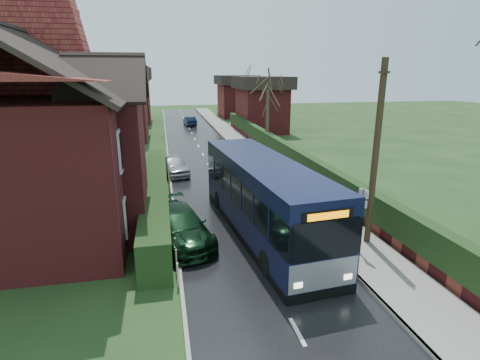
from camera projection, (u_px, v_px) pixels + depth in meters
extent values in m
plane|color=#2D4F22|center=(249.00, 241.00, 16.10)|extent=(140.00, 140.00, 0.00)
cube|color=black|center=(216.00, 179.00, 25.50)|extent=(6.00, 100.00, 0.02)
cube|color=slate|center=(276.00, 174.00, 26.31)|extent=(2.50, 100.00, 0.14)
cube|color=gray|center=(259.00, 175.00, 26.08)|extent=(0.12, 100.00, 0.14)
cube|color=gray|center=(170.00, 181.00, 24.89)|extent=(0.12, 100.00, 0.10)
cube|color=black|center=(156.00, 194.00, 19.81)|extent=(1.20, 16.00, 1.60)
cube|color=maroon|center=(297.00, 170.00, 26.55)|extent=(0.30, 50.00, 0.60)
cube|color=black|center=(297.00, 158.00, 26.30)|extent=(0.60, 50.00, 1.20)
cube|color=maroon|center=(46.00, 157.00, 18.20)|extent=(8.00, 14.00, 6.00)
cube|color=maroon|center=(114.00, 169.00, 16.07)|extent=(2.50, 4.00, 6.00)
cube|color=brown|center=(70.00, 30.00, 20.44)|extent=(0.90, 1.40, 2.20)
cube|color=silver|center=(127.00, 215.00, 14.68)|extent=(0.08, 1.20, 1.60)
cube|color=black|center=(127.00, 215.00, 14.69)|extent=(0.03, 0.95, 1.35)
cube|color=silver|center=(121.00, 150.00, 13.96)|extent=(0.08, 1.20, 1.60)
cube|color=black|center=(122.00, 150.00, 13.97)|extent=(0.03, 0.95, 1.35)
cube|color=silver|center=(133.00, 186.00, 18.45)|extent=(0.08, 1.20, 1.60)
cube|color=black|center=(134.00, 186.00, 18.45)|extent=(0.03, 0.95, 1.35)
cube|color=silver|center=(129.00, 133.00, 17.72)|extent=(0.08, 1.20, 1.60)
cube|color=black|center=(130.00, 133.00, 17.73)|extent=(0.03, 0.95, 1.35)
cube|color=silver|center=(138.00, 167.00, 22.21)|extent=(0.08, 1.20, 1.60)
cube|color=black|center=(138.00, 167.00, 22.21)|extent=(0.03, 0.95, 1.35)
cube|color=silver|center=(134.00, 123.00, 21.48)|extent=(0.08, 1.20, 1.60)
cube|color=black|center=(135.00, 123.00, 21.49)|extent=(0.03, 0.95, 1.35)
cube|color=silver|center=(140.00, 157.00, 24.56)|extent=(0.08, 1.20, 1.60)
cube|color=black|center=(140.00, 157.00, 24.56)|extent=(0.03, 0.95, 1.35)
cube|color=silver|center=(137.00, 118.00, 23.84)|extent=(0.08, 1.20, 1.60)
cube|color=black|center=(137.00, 118.00, 23.84)|extent=(0.03, 0.95, 1.35)
cube|color=black|center=(263.00, 213.00, 16.72)|extent=(3.50, 11.16, 1.14)
cube|color=black|center=(263.00, 189.00, 16.39)|extent=(3.52, 11.17, 1.20)
cube|color=black|center=(263.00, 168.00, 16.13)|extent=(3.50, 11.16, 0.66)
cube|color=black|center=(262.00, 229.00, 16.92)|extent=(3.50, 11.16, 0.35)
cube|color=gray|center=(323.00, 274.00, 11.73)|extent=(2.40, 0.34, 1.00)
cube|color=black|center=(326.00, 240.00, 11.37)|extent=(2.24, 0.29, 1.30)
cube|color=black|center=(328.00, 215.00, 11.14)|extent=(1.75, 0.24, 0.35)
cube|color=#FF8C00|center=(328.00, 216.00, 11.11)|extent=(1.37, 0.17, 0.22)
cube|color=black|center=(322.00, 293.00, 11.91)|extent=(2.45, 0.36, 0.30)
cube|color=#FFF2CC|center=(298.00, 285.00, 11.48)|extent=(0.28, 0.08, 0.18)
cube|color=#FFF2CC|center=(348.00, 277.00, 11.97)|extent=(0.28, 0.08, 0.18)
cylinder|color=black|center=(267.00, 263.00, 13.29)|extent=(0.37, 0.98, 0.96)
cylinder|color=black|center=(324.00, 254.00, 13.93)|extent=(0.37, 0.98, 0.96)
cylinder|color=black|center=(219.00, 200.00, 19.75)|extent=(0.37, 0.98, 0.96)
cylinder|color=black|center=(259.00, 196.00, 20.38)|extent=(0.37, 0.98, 0.96)
imported|color=#B2B1B6|center=(173.00, 165.00, 26.37)|extent=(2.48, 4.33, 1.39)
imported|color=black|center=(180.00, 226.00, 15.86)|extent=(3.11, 5.31, 1.44)
imported|color=black|center=(190.00, 121.00, 50.37)|extent=(1.67, 3.85, 1.23)
cylinder|color=slate|center=(361.00, 223.00, 14.49)|extent=(0.08, 0.08, 2.76)
cube|color=white|center=(364.00, 194.00, 14.17)|extent=(0.20, 0.41, 0.32)
cube|color=white|center=(363.00, 204.00, 14.28)|extent=(0.18, 0.37, 0.28)
cylinder|color=black|center=(375.00, 157.00, 14.76)|extent=(0.26, 0.26, 7.53)
cube|color=black|center=(384.00, 72.00, 13.87)|extent=(0.28, 0.97, 0.09)
cylinder|color=#3B2F23|center=(267.00, 121.00, 33.95)|extent=(0.29, 0.29, 5.43)
cylinder|color=#382821|center=(0.00, 134.00, 22.84)|extent=(0.31, 0.31, 6.77)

